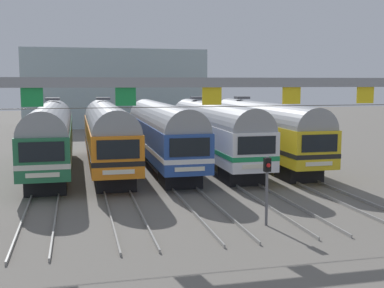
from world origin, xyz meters
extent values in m
plane|color=slate|center=(0.00, 0.00, 0.00)|extent=(160.00, 160.00, 0.00)
cube|color=gray|center=(-8.56, 17.00, 0.07)|extent=(0.07, 70.00, 0.15)
cube|color=gray|center=(-7.12, 17.00, 0.07)|extent=(0.07, 70.00, 0.15)
cube|color=gray|center=(-4.64, 17.00, 0.07)|extent=(0.07, 70.00, 0.15)
cube|color=gray|center=(-3.20, 17.00, 0.07)|extent=(0.07, 70.00, 0.15)
cube|color=gray|center=(-0.72, 17.00, 0.07)|extent=(0.07, 70.00, 0.15)
cube|color=gray|center=(0.72, 17.00, 0.07)|extent=(0.07, 70.00, 0.15)
cube|color=gray|center=(3.20, 17.00, 0.07)|extent=(0.07, 70.00, 0.15)
cube|color=gray|center=(4.64, 17.00, 0.07)|extent=(0.07, 70.00, 0.15)
cube|color=gray|center=(7.12, 17.00, 0.07)|extent=(0.07, 70.00, 0.15)
cube|color=gray|center=(8.56, 17.00, 0.07)|extent=(0.07, 70.00, 0.15)
cube|color=#236B42|center=(-7.84, 0.00, 2.23)|extent=(2.85, 18.00, 2.35)
cube|color=silver|center=(-7.84, 0.00, 1.87)|extent=(2.88, 18.02, 0.28)
cylinder|color=gray|center=(-7.84, 0.00, 3.40)|extent=(2.74, 17.64, 2.74)
cube|color=black|center=(-7.84, -9.02, 2.70)|extent=(2.28, 0.06, 1.03)
cube|color=silver|center=(-7.84, -9.02, 1.47)|extent=(1.71, 0.05, 0.24)
cube|color=black|center=(-7.84, -6.30, 0.53)|extent=(2.28, 2.60, 1.05)
cube|color=black|center=(-7.84, 6.30, 0.53)|extent=(2.28, 2.60, 1.05)
cube|color=#4C4C51|center=(-7.84, 5.04, 4.95)|extent=(1.10, 1.10, 0.20)
cube|color=orange|center=(-3.92, 0.00, 2.23)|extent=(2.85, 18.00, 2.35)
cube|color=black|center=(-3.92, 0.00, 1.87)|extent=(2.88, 18.02, 0.28)
cylinder|color=gray|center=(-3.92, 0.00, 3.40)|extent=(2.74, 17.64, 2.74)
cube|color=black|center=(-3.92, -9.02, 2.70)|extent=(2.28, 0.06, 1.03)
cube|color=silver|center=(-3.92, -9.02, 1.47)|extent=(1.71, 0.05, 0.24)
cube|color=black|center=(-3.92, -6.30, 0.53)|extent=(2.28, 2.60, 1.05)
cube|color=black|center=(-3.92, 6.30, 0.53)|extent=(2.28, 2.60, 1.05)
cube|color=#4C4C51|center=(-3.92, 5.04, 4.95)|extent=(1.10, 1.10, 0.20)
cube|color=#284C9E|center=(0.00, 0.00, 2.23)|extent=(2.85, 18.00, 2.35)
cube|color=white|center=(0.00, 0.00, 1.87)|extent=(2.88, 18.02, 0.28)
cylinder|color=gray|center=(0.00, 0.00, 3.40)|extent=(2.74, 17.64, 2.74)
cube|color=black|center=(0.00, -9.02, 2.70)|extent=(2.28, 0.06, 1.03)
cube|color=silver|center=(0.00, -9.02, 1.47)|extent=(1.71, 0.05, 0.24)
cube|color=black|center=(0.00, -6.30, 0.53)|extent=(2.28, 2.60, 1.05)
cube|color=black|center=(0.00, 6.30, 0.53)|extent=(2.28, 2.60, 1.05)
cube|color=white|center=(3.92, 0.00, 2.23)|extent=(2.85, 18.00, 2.35)
cube|color=#198C4C|center=(3.92, 0.00, 1.87)|extent=(2.88, 18.02, 0.28)
cylinder|color=gray|center=(3.92, 0.00, 3.40)|extent=(2.74, 17.64, 2.74)
cube|color=black|center=(3.92, -9.02, 2.70)|extent=(2.28, 0.06, 1.03)
cube|color=silver|center=(3.92, -9.02, 1.47)|extent=(1.71, 0.05, 0.24)
cube|color=black|center=(3.92, -6.30, 0.53)|extent=(2.28, 2.60, 1.05)
cube|color=black|center=(3.92, 6.30, 0.53)|extent=(2.28, 2.60, 1.05)
cube|color=#4C4C51|center=(3.92, 5.04, 4.95)|extent=(1.10, 1.10, 0.20)
cube|color=gold|center=(7.84, 0.00, 2.23)|extent=(2.85, 18.00, 2.35)
cube|color=black|center=(7.84, 0.00, 1.87)|extent=(2.88, 18.02, 0.28)
cylinder|color=gray|center=(7.84, 0.00, 3.40)|extent=(2.74, 17.64, 2.74)
cube|color=black|center=(7.84, -9.02, 2.70)|extent=(2.28, 0.06, 1.03)
cube|color=silver|center=(7.84, -9.02, 1.47)|extent=(1.71, 0.05, 0.24)
cube|color=black|center=(7.84, -6.30, 0.53)|extent=(2.28, 2.60, 1.05)
cube|color=black|center=(7.84, 6.30, 0.53)|extent=(2.28, 2.60, 1.05)
cube|color=#4C4C51|center=(7.84, 5.04, 4.95)|extent=(1.10, 1.10, 0.20)
cube|color=gray|center=(0.00, -13.50, 6.25)|extent=(20.48, 0.32, 0.44)
cube|color=#198C3F|center=(-7.84, -13.50, 5.63)|extent=(0.90, 0.08, 0.80)
cube|color=#198C3F|center=(-3.92, -13.50, 5.63)|extent=(0.90, 0.08, 0.80)
cube|color=yellow|center=(0.00, -13.50, 5.63)|extent=(0.90, 0.08, 0.80)
cube|color=yellow|center=(3.92, -13.50, 5.63)|extent=(0.90, 0.08, 0.80)
cube|color=yellow|center=(7.84, -13.50, 5.63)|extent=(0.90, 0.08, 0.80)
cylinder|color=#3F382D|center=(0.00, -13.50, 5.15)|extent=(20.48, 0.03, 0.03)
cylinder|color=#59595E|center=(1.96, -15.48, 1.53)|extent=(0.12, 0.12, 3.06)
cube|color=black|center=(1.96, -15.48, 2.71)|extent=(0.28, 0.24, 0.60)
sphere|color=red|center=(1.96, -15.62, 2.71)|extent=(0.18, 0.18, 0.18)
cube|color=#9EB2B7|center=(-0.50, 37.12, 5.39)|extent=(25.00, 10.00, 10.79)
camera|label=1|loc=(-6.05, -35.28, 6.26)|focal=46.18mm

